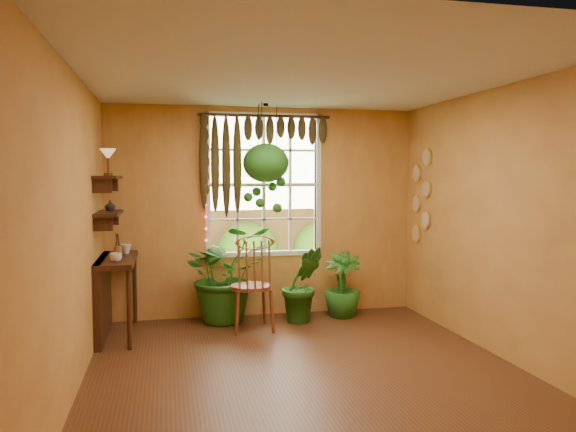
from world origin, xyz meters
The scene contains 23 objects.
floor centered at (0.00, 0.00, 0.00)m, with size 4.50×4.50×0.00m, color #543018.
ceiling centered at (0.00, 0.00, 2.70)m, with size 4.50×4.50×0.00m, color silver.
wall_back centered at (0.00, 2.25, 1.35)m, with size 4.00×4.00×0.00m, color gold.
wall_left centered at (-2.00, 0.00, 1.35)m, with size 4.50×4.50×0.00m, color gold.
wall_right centered at (2.00, 0.00, 1.35)m, with size 4.50×4.50×0.00m, color gold.
window centered at (0.00, 2.28, 1.70)m, with size 1.52×0.10×1.86m.
valance_vine centered at (-0.08, 2.16, 2.28)m, with size 1.70×0.12×1.10m.
string_lights centered at (-0.76, 2.19, 1.75)m, with size 0.03×0.03×1.54m, color #FF2633, non-canonical shape.
wall_plates centered at (1.98, 1.79, 1.55)m, with size 0.04×0.32×1.10m, color #F9EACC, non-canonical shape.
counter_ledge centered at (-1.91, 1.60, 0.55)m, with size 0.40×1.20×0.90m.
shelf_lower centered at (-1.88, 1.60, 1.40)m, with size 0.25×0.90×0.04m, color #3C2110.
shelf_upper centered at (-1.88, 1.60, 1.80)m, with size 0.25×0.90×0.04m, color #3C2110.
backyard centered at (0.24, 6.87, 1.28)m, with size 14.00×10.00×12.00m.
windsor_chair centered at (-0.28, 1.52, 0.38)m, with size 0.51×0.54×1.30m.
potted_plant_left centered at (-0.53, 1.99, 0.60)m, with size 1.08×0.94×1.20m, color #184712.
potted_plant_mid centered at (0.39, 1.76, 0.47)m, with size 0.52×0.42×0.94m, color #184712.
potted_plant_right centered at (0.96, 1.91, 0.42)m, with size 0.46×0.46×0.83m, color #184712.
hanging_basket centered at (-0.05, 1.87, 1.91)m, with size 0.56×0.56×1.35m.
cup_a centered at (-1.78, 1.25, 0.95)m, with size 0.13×0.13×0.10m, color silver.
cup_b centered at (-1.72, 1.90, 0.96)m, with size 0.12×0.12×0.11m, color beige.
brush_jar centered at (-1.80, 1.75, 1.03)m, with size 0.09×0.09×0.32m.
shelf_vase centered at (-1.87, 1.71, 1.48)m, with size 0.12×0.12×0.12m, color #B2AD99.
tiffany_lamp centered at (-1.86, 1.49, 2.03)m, with size 0.18×0.18×0.29m.
Camera 1 is at (-1.25, -4.93, 1.80)m, focal length 35.00 mm.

